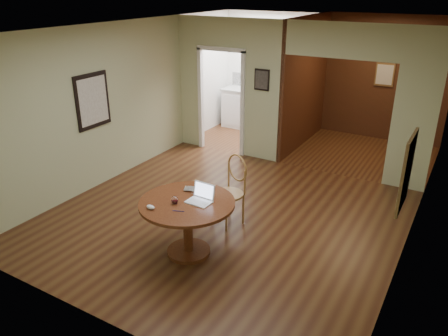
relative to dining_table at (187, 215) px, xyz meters
The scene contains 11 objects.
floor 1.15m from the dining_table, 94.02° to the left, with size 5.00×5.00×0.00m, color #442213.
room_shell 4.20m from the dining_table, 97.49° to the left, with size 5.20×7.50×5.00m.
dining_table is the anchor object (origin of this frame).
chair 1.00m from the dining_table, 85.08° to the left, with size 0.57×0.57×1.05m.
open_laptop 0.32m from the dining_table, 38.33° to the left, with size 0.31×0.27×0.22m.
closed_laptop 0.36m from the dining_table, 99.01° to the left, with size 0.34×0.22×0.03m, color #B7B7BC.
mouse 0.52m from the dining_table, 125.25° to the right, with size 0.12×0.07×0.05m, color white.
wine_glass 0.29m from the dining_table, 129.51° to the right, with size 0.09×0.09×0.10m, color white, non-canonical shape.
pen 0.33m from the dining_table, 77.59° to the right, with size 0.01×0.01×0.14m, color #0C1154.
kitchen_cabinet 5.40m from the dining_table, 105.27° to the left, with size 2.06×0.60×0.94m.
grocery_bag 5.35m from the dining_table, 102.18° to the left, with size 0.33×0.28×0.33m, color beige.
Camera 1 is at (2.93, -4.97, 3.29)m, focal length 35.00 mm.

